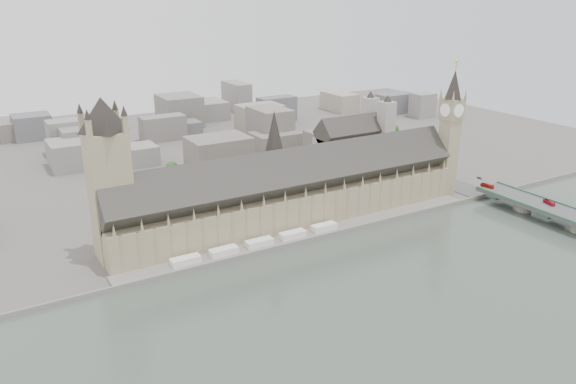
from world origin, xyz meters
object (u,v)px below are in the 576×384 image
westminster_abbey (354,145)px  westminster_bridge (569,221)px  red_bus_south (549,203)px  elizabeth_tower (450,124)px  victoria_tower (109,173)px  red_bus_north (487,186)px  palace_of_westminster (291,192)px  car_approach (480,178)px

westminster_abbey → westminster_bridge: bearing=-74.4°
red_bus_south → elizabeth_tower: bearing=124.1°
victoria_tower → westminster_abbey: (232.92, 69.00, -30.12)m
victoria_tower → red_bus_north: (279.06, -44.68, -43.46)m
palace_of_westminster → victoria_tower: size_ratio=2.65×
palace_of_westminster → red_bus_south: (165.83, -87.17, -11.02)m
westminster_bridge → palace_of_westminster: bearing=146.5°
palace_of_westminster → westminster_bridge: palace_of_westminster is taller
palace_of_westminster → victoria_tower: 126.41m
elizabeth_tower → red_bus_south: bearing=-69.8°
victoria_tower → red_bus_south: victoria_tower is taller
victoria_tower → car_approach: (290.79, -26.67, -44.20)m
elizabeth_tower → car_approach: size_ratio=20.53×
palace_of_westminster → red_bus_north: bearing=-13.7°
palace_of_westminster → victoria_tower: (-122.00, 6.30, 32.50)m
elizabeth_tower → palace_of_westminster: bearing=175.2°
elizabeth_tower → westminster_abbey: size_ratio=1.58×
palace_of_westminster → elizabeth_tower: (138.00, -11.70, 35.38)m
elizabeth_tower → victoria_tower: (-260.00, 18.00, -2.88)m
westminster_abbey → red_bus_north: bearing=-67.9°
westminster_bridge → red_bus_north: size_ratio=30.37×
palace_of_westminster → red_bus_south: bearing=-27.7°
palace_of_westminster → victoria_tower: bearing=177.0°
red_bus_south → westminster_abbey: bearing=122.6°
car_approach → victoria_tower: bearing=179.3°
elizabeth_tower → westminster_abbey: (-27.08, 87.00, -33.01)m
westminster_abbey → red_bus_north: size_ratio=6.35×
westminster_abbey → victoria_tower: bearing=-163.5°
victoria_tower → red_bus_north: bearing=-9.1°
victoria_tower → car_approach: bearing=-5.2°
westminster_bridge → red_bus_south: bearing=79.2°
westminster_bridge → westminster_abbey: bearing=105.6°
palace_of_westminster → red_bus_north: size_ratio=24.76×
red_bus_south → victoria_tower: bearing=175.9°
westminster_abbey → red_bus_north: (46.14, -113.68, -13.34)m
westminster_abbey → red_bus_south: (54.90, -162.47, -13.40)m
westminster_bridge → red_bus_south: size_ratio=31.53×
elizabeth_tower → red_bus_north: 56.77m
red_bus_south → westminster_bridge: bearing=-86.9°
palace_of_westminster → westminster_bridge: bearing=-33.5°
westminster_bridge → red_bus_north: 69.31m
red_bus_north → red_bus_south: bearing=-92.6°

